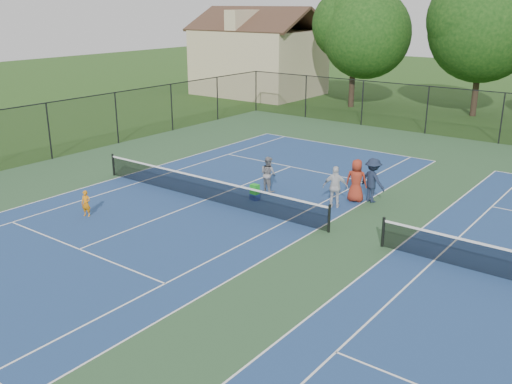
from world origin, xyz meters
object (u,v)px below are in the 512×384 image
Objects in this scene: tree_back_a at (355,28)px; ball_crate at (255,197)px; instructor at (268,174)px; ball_hopper at (255,189)px; bystander_b at (373,180)px; child_player at (86,204)px; bystander_a at (335,187)px; clapboard_house at (259,59)px; tree_back_b at (484,23)px; bystander_c at (356,181)px.

tree_back_a is 24.73m from ball_crate.
instructor reaches higher than ball_hopper.
bystander_b reaches higher than ball_hopper.
child_player is at bearing 63.36° from bystander_b.
bystander_a is 3.40m from ball_hopper.
tree_back_a reaches higher than child_player.
bystander_b is 4.50× the size of ball_hopper.
bystander_b is at bearing 34.69° from ball_crate.
ball_crate is at bearing 31.05° from child_player.
instructor is 1.41m from ball_hopper.
clapboard_house is 10.37× the size of child_player.
instructor is (-1.64, -23.42, -5.82)m from tree_back_b.
tree_back_b is (9.00, 2.00, 0.56)m from tree_back_a.
tree_back_a reaches higher than bystander_a.
tree_back_a is 22.01× the size of ball_hopper.
clapboard_house is 5.96× the size of bystander_c.
instructor is 3.89m from bystander_c.
tree_back_a is 4.89× the size of bystander_b.
bystander_a is 1.22m from bystander_c.
clapboard_house is at bearing -72.23° from bystander_a.
tree_back_b reaches higher than tree_back_a.
ball_crate is at bearing -93.13° from tree_back_b.
bystander_b is at bearing -59.72° from tree_back_a.
tree_back_b is at bearing -110.59° from bystander_a.
clapboard_house is 6.93× the size of instructor.
instructor is at bearing -71.03° from tree_back_a.
clapboard_house is 25.98× the size of ball_hopper.
clapboard_house is at bearing 92.51° from child_player.
ball_hopper is at bearing 115.80° from instructor.
tree_back_b is at bearing 86.87° from ball_hopper.
ball_crate is at bearing -53.41° from clapboard_house.
tree_back_b is 22.86m from bystander_b.
tree_back_a is 24.63m from bystander_a.
tree_back_a is 8.79× the size of child_player.
bystander_b is 4.96m from ball_crate.
bystander_a is 1.78m from bystander_b.
clapboard_house is (-10.00, 1.00, -2.95)m from tree_back_a.
ball_hopper is (0.28, -1.35, -0.29)m from instructor.
bystander_c reaches higher than ball_crate.
clapboard_house reaches higher than child_player.
ball_hopper is at bearing 0.00° from ball_crate.
tree_back_b reaches higher than child_player.
child_player is 0.57× the size of bystander_c.
bystander_c is at bearing 24.03° from child_player.
clapboard_house is at bearing -38.29° from instructor.
tree_back_b is at bearing -80.04° from instructor.
bystander_c reaches higher than bystander_a.
clapboard_house reaches higher than ball_crate.
bystander_c is at bearing -45.33° from clapboard_house.
child_player is at bearing 74.99° from instructor.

